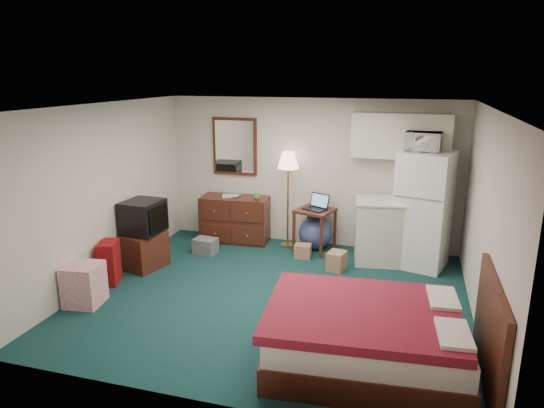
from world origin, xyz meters
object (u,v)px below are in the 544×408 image
(desk, at_px, (315,230))
(kitchen_counter, at_px, (384,232))
(tv_stand, at_px, (143,250))
(floor_lamp, at_px, (288,200))
(suitcase, at_px, (109,262))
(dresser, at_px, (235,219))
(fridge, at_px, (423,210))
(bed, at_px, (366,337))

(desk, distance_m, kitchen_counter, 1.16)
(tv_stand, bearing_deg, floor_lamp, 54.67)
(floor_lamp, bearing_deg, suitcase, -132.58)
(dresser, xyz_separation_m, fridge, (3.14, -0.27, 0.49))
(dresser, distance_m, bed, 4.13)
(floor_lamp, bearing_deg, bed, -63.03)
(suitcase, bearing_deg, fridge, 6.36)
(bed, bearing_deg, tv_stand, 150.02)
(desk, bearing_deg, kitchen_counter, 7.78)
(kitchen_counter, height_order, tv_stand, kitchen_counter)
(desk, xyz_separation_m, suitcase, (-2.53, -2.09, -0.05))
(floor_lamp, bearing_deg, dresser, -179.09)
(floor_lamp, bearing_deg, desk, -13.54)
(floor_lamp, height_order, suitcase, floor_lamp)
(kitchen_counter, distance_m, fridge, 0.68)
(desk, relative_size, suitcase, 1.17)
(fridge, relative_size, bed, 0.93)
(dresser, relative_size, fridge, 0.66)
(desk, bearing_deg, bed, -53.44)
(dresser, height_order, fridge, fridge)
(kitchen_counter, bearing_deg, floor_lamp, 162.18)
(suitcase, bearing_deg, tv_stand, 58.77)
(desk, distance_m, suitcase, 3.28)
(desk, bearing_deg, fridge, 10.64)
(fridge, relative_size, tv_stand, 2.98)
(kitchen_counter, distance_m, tv_stand, 3.75)
(dresser, bearing_deg, tv_stand, -125.00)
(fridge, relative_size, suitcase, 2.89)
(dresser, distance_m, kitchen_counter, 2.61)
(desk, height_order, suitcase, desk)
(dresser, height_order, floor_lamp, floor_lamp)
(dresser, xyz_separation_m, kitchen_counter, (2.59, -0.27, 0.09))
(kitchen_counter, relative_size, fridge, 0.55)
(desk, bearing_deg, suitcase, -124.09)
(kitchen_counter, height_order, fridge, fridge)
(fridge, distance_m, tv_stand, 4.31)
(tv_stand, height_order, suitcase, suitcase)
(dresser, height_order, suitcase, dresser)
(kitchen_counter, distance_m, bed, 2.95)
(desk, bearing_deg, dresser, -167.83)
(bed, bearing_deg, dresser, 124.23)
(kitchen_counter, distance_m, suitcase, 4.15)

